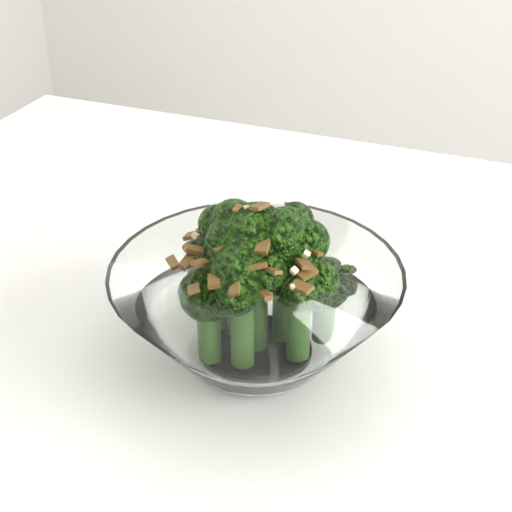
% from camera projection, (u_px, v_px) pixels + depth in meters
% --- Properties ---
extents(table, '(1.24, 0.85, 0.75)m').
position_uv_depth(table, '(480.00, 502.00, 0.52)').
color(table, white).
rests_on(table, ground).
extents(broccoli_dish, '(0.19, 0.19, 0.12)m').
position_uv_depth(broccoli_dish, '(257.00, 302.00, 0.52)').
color(broccoli_dish, white).
rests_on(broccoli_dish, table).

